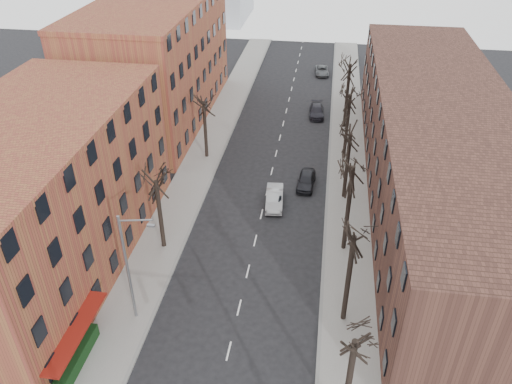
% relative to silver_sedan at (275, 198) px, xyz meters
% --- Properties ---
extents(sidewalk_left, '(4.00, 90.00, 0.15)m').
position_rel_silver_sedan_xyz_m(sidewalk_left, '(-9.00, 9.19, -0.67)').
color(sidewalk_left, gray).
rests_on(sidewalk_left, ground).
extents(sidewalk_right, '(4.00, 90.00, 0.15)m').
position_rel_silver_sedan_xyz_m(sidewalk_right, '(7.00, 9.19, -0.67)').
color(sidewalk_right, gray).
rests_on(sidewalk_right, ground).
extents(building_left_near, '(12.00, 26.00, 12.00)m').
position_rel_silver_sedan_xyz_m(building_left_near, '(-17.00, -10.81, 5.25)').
color(building_left_near, brown).
rests_on(building_left_near, ground).
extents(building_left_far, '(12.00, 28.00, 14.00)m').
position_rel_silver_sedan_xyz_m(building_left_far, '(-17.00, 18.19, 6.25)').
color(building_left_far, brown).
rests_on(building_left_far, ground).
extents(building_right, '(12.00, 50.00, 10.00)m').
position_rel_silver_sedan_xyz_m(building_right, '(15.00, 4.19, 4.25)').
color(building_right, '#502F25').
rests_on(building_right, ground).
extents(awning_left, '(1.20, 7.00, 0.15)m').
position_rel_silver_sedan_xyz_m(awning_left, '(-10.40, -19.81, -0.75)').
color(awning_left, maroon).
rests_on(awning_left, ground).
extents(hedge, '(0.80, 6.00, 1.00)m').
position_rel_silver_sedan_xyz_m(hedge, '(-10.50, -20.81, -0.10)').
color(hedge, '#123413').
rests_on(hedge, sidewalk_left).
extents(tree_right_b, '(5.20, 5.20, 10.80)m').
position_rel_silver_sedan_xyz_m(tree_right_b, '(6.60, -13.81, -0.75)').
color(tree_right_b, black).
rests_on(tree_right_b, ground).
extents(tree_right_c, '(5.20, 5.20, 11.60)m').
position_rel_silver_sedan_xyz_m(tree_right_c, '(6.60, -5.81, -0.75)').
color(tree_right_c, black).
rests_on(tree_right_c, ground).
extents(tree_right_d, '(5.20, 5.20, 10.00)m').
position_rel_silver_sedan_xyz_m(tree_right_d, '(6.60, 2.19, -0.75)').
color(tree_right_d, black).
rests_on(tree_right_d, ground).
extents(tree_right_e, '(5.20, 5.20, 10.80)m').
position_rel_silver_sedan_xyz_m(tree_right_e, '(6.60, 10.19, -0.75)').
color(tree_right_e, black).
rests_on(tree_right_e, ground).
extents(tree_right_f, '(5.20, 5.20, 11.60)m').
position_rel_silver_sedan_xyz_m(tree_right_f, '(6.60, 18.19, -0.75)').
color(tree_right_f, black).
rests_on(tree_right_f, ground).
extents(tree_left_a, '(5.20, 5.20, 9.50)m').
position_rel_silver_sedan_xyz_m(tree_left_a, '(-8.60, -7.81, -0.75)').
color(tree_left_a, black).
rests_on(tree_left_a, ground).
extents(tree_left_b, '(5.20, 5.20, 9.50)m').
position_rel_silver_sedan_xyz_m(tree_left_b, '(-8.60, 8.19, -0.75)').
color(tree_left_b, black).
rests_on(tree_left_b, ground).
extents(streetlight, '(2.45, 0.22, 9.03)m').
position_rel_silver_sedan_xyz_m(streetlight, '(-8.03, -15.81, 4.26)').
color(streetlight, slate).
rests_on(streetlight, ground).
extents(silver_sedan, '(1.96, 4.67, 1.50)m').
position_rel_silver_sedan_xyz_m(silver_sedan, '(0.00, 0.00, 0.00)').
color(silver_sedan, '#ACAFB3').
rests_on(silver_sedan, ground).
extents(parked_car_near, '(1.96, 4.28, 1.42)m').
position_rel_silver_sedan_xyz_m(parked_car_near, '(2.80, 3.75, -0.04)').
color(parked_car_near, black).
rests_on(parked_car_near, ground).
extents(parked_car_mid, '(2.10, 4.64, 1.32)m').
position_rel_silver_sedan_xyz_m(parked_car_mid, '(3.04, 21.20, -0.09)').
color(parked_car_mid, black).
rests_on(parked_car_mid, ground).
extents(parked_car_far, '(2.35, 4.48, 1.20)m').
position_rel_silver_sedan_xyz_m(parked_car_far, '(3.13, 36.97, -0.15)').
color(parked_car_far, '#55595D').
rests_on(parked_car_far, ground).
extents(pedestrian_crossing, '(0.60, 0.98, 1.56)m').
position_rel_silver_sedan_xyz_m(pedestrian_crossing, '(0.61, -0.80, 0.03)').
color(pedestrian_crossing, black).
rests_on(pedestrian_crossing, ground).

